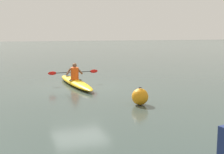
{
  "coord_description": "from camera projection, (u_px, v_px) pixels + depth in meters",
  "views": [
    {
      "loc": [
        3.55,
        13.72,
        2.45
      ],
      "look_at": [
        0.37,
        5.28,
        1.16
      ],
      "focal_mm": 49.46,
      "sensor_mm": 36.0,
      "label": 1
    }
  ],
  "objects": [
    {
      "name": "kayaker",
      "position": [
        75.0,
        73.0,
        14.61
      ],
      "size": [
        2.46,
        0.45,
        0.78
      ],
      "color": "#E04C14",
      "rests_on": "kayak"
    },
    {
      "name": "mooring_buoy_channel_marker",
      "position": [
        140.0,
        97.0,
        10.55
      ],
      "size": [
        0.57,
        0.57,
        0.61
      ],
      "color": "orange",
      "rests_on": "ground"
    },
    {
      "name": "ground_plane",
      "position": [
        79.0,
        86.0,
        14.3
      ],
      "size": [
        160.0,
        160.0,
        0.0
      ],
      "primitive_type": "plane",
      "color": "#384742"
    },
    {
      "name": "kayak",
      "position": [
        75.0,
        82.0,
        14.57
      ],
      "size": [
        0.82,
        4.77,
        0.26
      ],
      "color": "#EAB214",
      "rests_on": "ground"
    }
  ]
}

